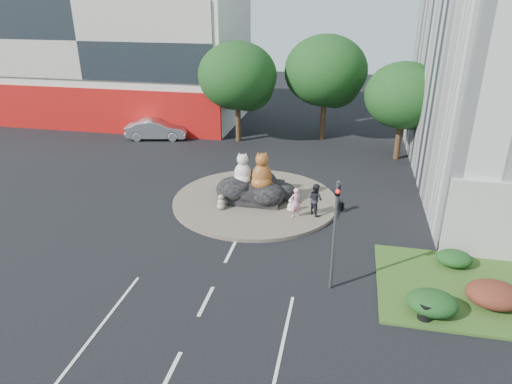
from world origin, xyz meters
TOP-DOWN VIEW (x-y plane):
  - ground at (0.00, 0.00)m, footprint 120.00×120.00m
  - roundabout_island at (0.00, 10.00)m, footprint 10.00×10.00m
  - rock_plinth at (0.00, 10.00)m, footprint 3.20×2.60m
  - shophouse_block at (-18.00, 27.91)m, footprint 25.20×12.30m
  - grass_verge at (12.00, 3.00)m, footprint 10.00×6.00m
  - tree_left at (-3.93, 22.06)m, footprint 6.46×6.46m
  - tree_mid at (3.07, 24.06)m, footprint 6.84×6.84m
  - tree_right at (9.07, 20.06)m, footprint 5.70×5.70m
  - hedge_near_green at (9.00, 1.00)m, footprint 2.00×1.60m
  - hedge_red at (11.50, 2.00)m, footprint 2.20×1.76m
  - hedge_back_green at (10.50, 4.80)m, footprint 1.60×1.28m
  - traffic_light at (5.10, 2.00)m, footprint 0.44×1.24m
  - street_lamp at (12.82, 8.00)m, footprint 2.34×0.22m
  - cat_white at (-0.79, 10.09)m, footprint 1.32×1.19m
  - cat_tabby at (0.46, 9.72)m, footprint 1.70×1.59m
  - kitten_calico at (-1.67, 8.29)m, footprint 0.62×0.56m
  - kitten_white at (2.35, 8.80)m, footprint 0.64×0.61m
  - pedestrian_pink at (2.66, 8.16)m, footprint 0.75×0.70m
  - pedestrian_dark at (3.73, 8.66)m, footprint 1.14×1.14m
  - parked_car at (-11.08, 21.09)m, footprint 5.48×2.85m
  - litter_bin at (8.71, 0.57)m, footprint 0.73×0.73m

SIDE VIEW (x-z plane):
  - ground at x=0.00m, z-range 0.00..0.00m
  - grass_verge at x=12.00m, z-range 0.00..0.12m
  - roundabout_island at x=0.00m, z-range 0.00..0.20m
  - litter_bin at x=8.71m, z-range 0.12..0.81m
  - hedge_back_green at x=10.50m, z-range 0.12..0.84m
  - hedge_near_green at x=9.00m, z-range 0.12..1.02m
  - kitten_white at x=2.35m, z-range 0.20..1.02m
  - hedge_red at x=11.50m, z-range 0.12..1.11m
  - rock_plinth at x=0.00m, z-range 0.20..1.10m
  - kitten_calico at x=-1.67m, z-range 0.20..1.12m
  - parked_car at x=-11.08m, z-range 0.00..1.72m
  - pedestrian_pink at x=2.66m, z-range 0.20..1.93m
  - pedestrian_dark at x=3.73m, z-range 0.20..2.06m
  - cat_white at x=-0.79m, z-range 1.10..3.09m
  - cat_tabby at x=0.46m, z-range 1.10..3.37m
  - traffic_light at x=5.10m, z-range 1.12..6.12m
  - street_lamp at x=12.82m, z-range 0.52..8.58m
  - tree_right at x=9.07m, z-range 0.98..8.28m
  - tree_left at x=-3.93m, z-range 1.11..9.38m
  - tree_mid at x=3.07m, z-range 1.18..9.94m
  - shophouse_block at x=-18.00m, z-range -2.52..14.88m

